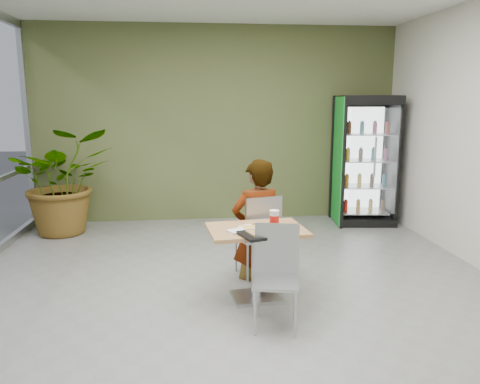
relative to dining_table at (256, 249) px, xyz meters
name	(u,v)px	position (x,y,z in m)	size (l,w,h in m)	color
ground	(237,306)	(-0.21, -0.15, -0.54)	(7.00, 7.00, 0.00)	gray
room_envelope	(236,144)	(-0.21, -0.15, 1.06)	(6.00, 7.00, 3.20)	silver
dining_table	(256,249)	(0.00, 0.00, 0.00)	(1.01, 0.76, 0.75)	tan
chair_far	(260,230)	(0.12, 0.57, 0.03)	(0.52, 0.53, 0.96)	#A5A8AA
chair_near	(276,267)	(0.11, -0.53, 0.00)	(0.48, 0.48, 0.91)	#A5A8AA
seated_woman	(257,232)	(0.10, 0.62, 0.00)	(0.61, 0.40, 1.66)	black
pizza_plate	(249,226)	(-0.07, 0.01, 0.23)	(0.28, 0.30, 0.03)	silver
soda_cup	(274,219)	(0.18, 0.02, 0.30)	(0.10, 0.10, 0.17)	silver
napkin_stack	(236,231)	(-0.21, -0.12, 0.22)	(0.14, 0.14, 0.02)	silver
cafeteria_tray	(265,234)	(0.04, -0.26, 0.23)	(0.45, 0.33, 0.03)	black
beverage_fridge	(365,160)	(2.19, 2.84, 0.50)	(1.02, 0.83, 2.07)	black
potted_plant	(63,181)	(-2.56, 2.73, 0.27)	(1.44, 1.25, 1.60)	#2A6A30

